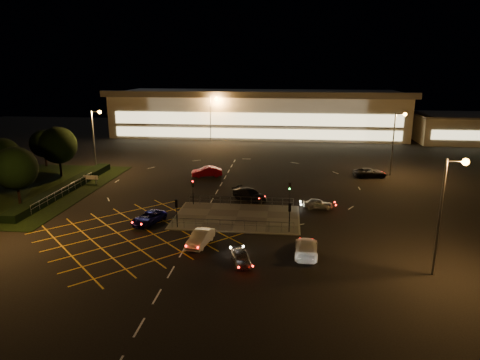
# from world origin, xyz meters

# --- Properties ---
(ground) EXTENTS (180.00, 180.00, 0.00)m
(ground) POSITION_xyz_m (0.00, 0.00, 0.00)
(ground) COLOR black
(ground) RESTS_ON ground
(pedestrian_island) EXTENTS (14.00, 9.00, 0.12)m
(pedestrian_island) POSITION_xyz_m (2.00, -2.00, 0.06)
(pedestrian_island) COLOR #4C4944
(pedestrian_island) RESTS_ON ground
(grass_verge) EXTENTS (18.00, 30.00, 0.08)m
(grass_verge) POSITION_xyz_m (-28.00, 6.00, 0.04)
(grass_verge) COLOR black
(grass_verge) RESTS_ON ground
(hedge) EXTENTS (2.00, 26.00, 1.00)m
(hedge) POSITION_xyz_m (-23.00, 6.00, 0.50)
(hedge) COLOR black
(hedge) RESTS_ON ground
(supermarket) EXTENTS (72.00, 26.50, 10.50)m
(supermarket) POSITION_xyz_m (0.00, 61.95, 5.31)
(supermarket) COLOR beige
(supermarket) RESTS_ON ground
(retail_unit_a) EXTENTS (18.80, 14.80, 6.35)m
(retail_unit_a) POSITION_xyz_m (46.00, 53.97, 3.21)
(retail_unit_a) COLOR beige
(retail_unit_a) RESTS_ON ground
(streetlight_se) EXTENTS (1.78, 0.56, 10.03)m
(streetlight_se) POSITION_xyz_m (20.44, -14.00, 6.56)
(streetlight_se) COLOR slate
(streetlight_se) RESTS_ON ground
(streetlight_nw) EXTENTS (1.78, 0.56, 10.03)m
(streetlight_nw) POSITION_xyz_m (-23.56, 18.00, 6.56)
(streetlight_nw) COLOR slate
(streetlight_nw) RESTS_ON ground
(streetlight_ne) EXTENTS (1.78, 0.56, 10.03)m
(streetlight_ne) POSITION_xyz_m (24.44, 20.00, 6.56)
(streetlight_ne) COLOR slate
(streetlight_ne) RESTS_ON ground
(streetlight_far_left) EXTENTS (1.78, 0.56, 10.03)m
(streetlight_far_left) POSITION_xyz_m (-9.56, 48.00, 6.56)
(streetlight_far_left) COLOR slate
(streetlight_far_left) RESTS_ON ground
(streetlight_far_right) EXTENTS (1.78, 0.56, 10.03)m
(streetlight_far_right) POSITION_xyz_m (30.44, 50.00, 6.56)
(streetlight_far_right) COLOR slate
(streetlight_far_right) RESTS_ON ground
(signal_sw) EXTENTS (0.28, 0.30, 3.15)m
(signal_sw) POSITION_xyz_m (-4.00, -5.99, 2.37)
(signal_sw) COLOR black
(signal_sw) RESTS_ON pedestrian_island
(signal_se) EXTENTS (0.28, 0.30, 3.15)m
(signal_se) POSITION_xyz_m (8.00, -5.99, 2.37)
(signal_se) COLOR black
(signal_se) RESTS_ON pedestrian_island
(signal_nw) EXTENTS (0.28, 0.30, 3.15)m
(signal_nw) POSITION_xyz_m (-4.00, 1.99, 2.37)
(signal_nw) COLOR black
(signal_nw) RESTS_ON pedestrian_island
(signal_ne) EXTENTS (0.28, 0.30, 3.15)m
(signal_ne) POSITION_xyz_m (8.00, 1.99, 2.37)
(signal_ne) COLOR black
(signal_ne) RESTS_ON pedestrian_island
(tree_b) EXTENTS (5.40, 5.40, 7.35)m
(tree_b) POSITION_xyz_m (-32.00, 6.00, 4.64)
(tree_b) COLOR black
(tree_b) RESTS_ON ground
(tree_c) EXTENTS (5.76, 5.76, 7.84)m
(tree_c) POSITION_xyz_m (-28.00, 14.00, 4.95)
(tree_c) COLOR black
(tree_c) RESTS_ON ground
(tree_d) EXTENTS (4.68, 4.68, 6.37)m
(tree_d) POSITION_xyz_m (-34.00, 20.00, 4.02)
(tree_d) COLOR black
(tree_d) RESTS_ON ground
(tree_e) EXTENTS (5.40, 5.40, 7.35)m
(tree_e) POSITION_xyz_m (-26.00, 0.00, 4.64)
(tree_e) COLOR black
(tree_e) RESTS_ON ground
(car_near_silver) EXTENTS (2.42, 3.83, 1.22)m
(car_near_silver) POSITION_xyz_m (3.76, -13.69, 0.61)
(car_near_silver) COLOR silver
(car_near_silver) RESTS_ON ground
(car_queue_white) EXTENTS (2.27, 4.52, 1.42)m
(car_queue_white) POSITION_xyz_m (-0.63, -10.11, 0.71)
(car_queue_white) COLOR white
(car_queue_white) RESTS_ON ground
(car_left_blue) EXTENTS (3.50, 5.08, 1.29)m
(car_left_blue) POSITION_xyz_m (-7.55, -4.85, 0.64)
(car_left_blue) COLOR #0E0C48
(car_left_blue) RESTS_ON ground
(car_far_dkgrey) EXTENTS (5.25, 4.60, 1.45)m
(car_far_dkgrey) POSITION_xyz_m (2.86, 5.00, 0.73)
(car_far_dkgrey) COLOR black
(car_far_dkgrey) RESTS_ON ground
(car_right_silver) EXTENTS (3.65, 1.55, 1.23)m
(car_right_silver) POSITION_xyz_m (11.50, 2.28, 0.62)
(car_right_silver) COLOR #B9BCC1
(car_right_silver) RESTS_ON ground
(car_circ_red) EXTENTS (5.04, 2.90, 1.57)m
(car_circ_red) POSITION_xyz_m (-4.94, 16.20, 0.79)
(car_circ_red) COLOR maroon
(car_circ_red) RESTS_ON ground
(car_east_grey) EXTENTS (5.40, 3.08, 1.42)m
(car_east_grey) POSITION_xyz_m (20.61, 18.69, 0.71)
(car_east_grey) COLOR black
(car_east_grey) RESTS_ON ground
(car_approach_white) EXTENTS (2.29, 5.18, 1.48)m
(car_approach_white) POSITION_xyz_m (9.57, -11.30, 0.74)
(car_approach_white) COLOR silver
(car_approach_white) RESTS_ON ground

